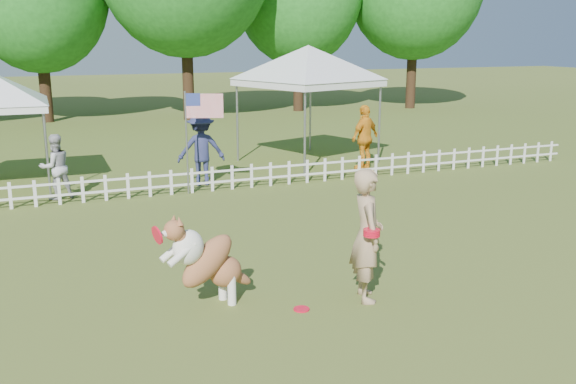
% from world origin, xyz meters
% --- Properties ---
extents(ground, '(120.00, 120.00, 0.00)m').
position_xyz_m(ground, '(0.00, 0.00, 0.00)').
color(ground, '#3F541A').
rests_on(ground, ground).
extents(picket_fence, '(22.00, 0.08, 0.60)m').
position_xyz_m(picket_fence, '(0.00, 7.00, 0.30)').
color(picket_fence, silver).
rests_on(picket_fence, ground).
extents(handler, '(0.62, 0.78, 1.89)m').
position_xyz_m(handler, '(0.53, -0.19, 0.94)').
color(handler, '#A28261').
rests_on(handler, ground).
extents(dog, '(1.37, 0.77, 1.35)m').
position_xyz_m(dog, '(-1.61, 0.35, 0.67)').
color(dog, brown).
rests_on(dog, ground).
extents(frisbee_on_turf, '(0.23, 0.23, 0.02)m').
position_xyz_m(frisbee_on_turf, '(-0.47, -0.22, 0.01)').
color(frisbee_on_turf, red).
rests_on(frisbee_on_turf, ground).
extents(canopy_tent_right, '(4.12, 4.12, 3.34)m').
position_xyz_m(canopy_tent_right, '(3.91, 9.63, 1.67)').
color(canopy_tent_right, silver).
rests_on(canopy_tent_right, ground).
extents(flag_pole, '(0.92, 0.38, 2.42)m').
position_xyz_m(flag_pole, '(-0.35, 6.98, 1.21)').
color(flag_pole, gray).
rests_on(flag_pole, ground).
extents(spectator_a, '(0.87, 0.77, 1.50)m').
position_xyz_m(spectator_a, '(-3.27, 7.60, 0.75)').
color(spectator_a, '#A6A5AA').
rests_on(spectator_a, ground).
extents(spectator_b, '(1.26, 0.82, 1.83)m').
position_xyz_m(spectator_b, '(0.20, 7.80, 0.92)').
color(spectator_b, navy).
rests_on(spectator_b, ground).
extents(spectator_c, '(1.15, 0.84, 1.82)m').
position_xyz_m(spectator_c, '(4.95, 8.01, 0.91)').
color(spectator_c, orange).
rests_on(spectator_c, ground).
extents(tree_center_left, '(6.00, 6.00, 9.80)m').
position_xyz_m(tree_center_left, '(-3.00, 22.50, 4.90)').
color(tree_center_left, '#1E631C').
rests_on(tree_center_left, ground).
extents(tree_right, '(6.20, 6.20, 10.40)m').
position_xyz_m(tree_right, '(9.00, 22.50, 5.20)').
color(tree_right, '#1E631C').
rests_on(tree_right, ground).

